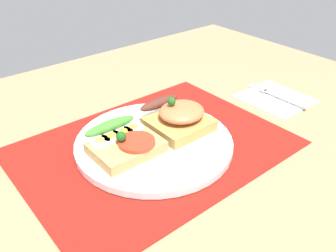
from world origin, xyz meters
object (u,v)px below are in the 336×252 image
Objects in this scene: plate at (154,143)px; fork at (275,95)px; sandwich_egg_tomato at (123,142)px; napkin at (275,98)px; sandwich_salmon at (177,116)px.

plate is 30.52cm from fork.
sandwich_egg_tomato reaches higher than napkin.
napkin is at bearing -4.73° from sandwich_egg_tomato.
sandwich_salmon is 0.83× the size of napkin.
sandwich_egg_tomato reaches higher than fork.
sandwich_salmon is at bearing 173.83° from fork.
sandwich_egg_tomato is at bearing 171.27° from plate.
napkin is at bearing -6.88° from sandwich_salmon.
sandwich_salmon reaches higher than sandwich_egg_tomato.
sandwich_egg_tomato is at bearing 175.74° from fork.
fork reaches higher than napkin.
sandwich_egg_tomato is 11.03cm from sandwich_salmon.
napkin is (35.46, -2.93, -2.63)cm from sandwich_egg_tomato.
sandwich_egg_tomato is 35.68cm from napkin.
sandwich_salmon reaches higher than fork.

